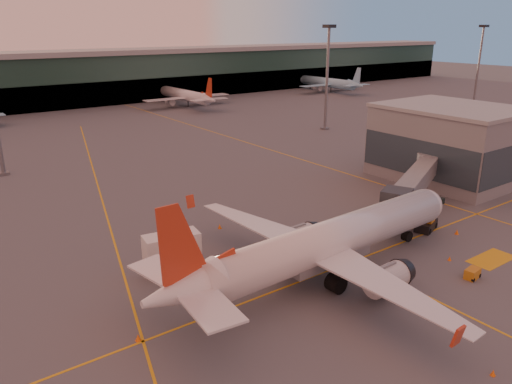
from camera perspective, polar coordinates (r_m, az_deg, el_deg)
ground at (r=51.94m, az=11.43°, el=-11.14°), size 600.00×600.00×0.00m
taxi_markings at (r=82.85m, az=-15.50°, el=-0.02°), size 100.12×173.00×0.01m
terminal at (r=175.61m, az=-25.40°, el=11.34°), size 400.00×20.00×17.60m
gate_building at (r=91.85m, az=21.33°, el=5.24°), size 18.40×22.40×12.60m
mast_east_near at (r=128.38m, az=8.16°, el=13.63°), size 2.40×2.40×25.60m
mast_east_far at (r=190.39m, az=24.20°, el=13.78°), size 2.40×2.40×25.60m
main_airplane at (r=52.17m, az=7.83°, el=-5.91°), size 40.42×36.36×12.21m
jet_bridge at (r=75.80m, az=18.00°, el=1.33°), size 23.80×13.14×5.99m
catering_truck at (r=54.10m, az=-9.50°, el=-6.69°), size 6.16×3.48×4.53m
gpu_cart at (r=57.92m, az=23.51°, el=-8.56°), size 1.98×1.33×1.08m
pushback_tug at (r=68.79m, az=18.88°, el=-3.50°), size 4.10×2.99×1.89m
cone_nose at (r=68.87m, az=21.98°, el=-4.26°), size 0.50×0.50×0.64m
cone_tail at (r=45.02m, az=-13.32°, el=-15.90°), size 0.50×0.50×0.64m
cone_wing_right at (r=44.25m, az=25.47°, el=-18.16°), size 0.40×0.40×0.51m
cone_wing_left at (r=65.84m, az=-4.17°, el=-3.94°), size 0.48×0.48×0.61m
cone_fwd at (r=61.21m, az=21.25°, el=-7.09°), size 0.40×0.40×0.50m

